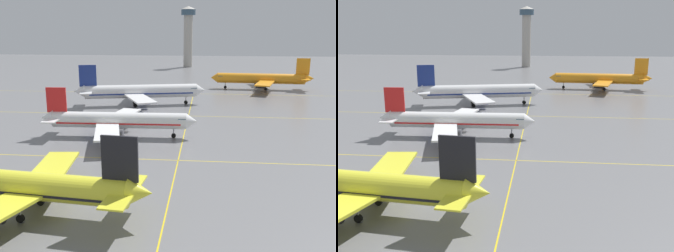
# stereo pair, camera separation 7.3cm
# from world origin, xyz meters

# --- Properties ---
(airliner_front_gate) EXTENTS (35.12, 30.14, 10.91)m
(airliner_front_gate) POSITION_xyz_m (-18.38, 12.03, 3.73)
(airliner_front_gate) COLOR yellow
(airliner_front_gate) RESTS_ON ground
(airliner_second_row) EXTENTS (34.06, 29.43, 10.61)m
(airliner_second_row) POSITION_xyz_m (-14.25, 48.31, 3.62)
(airliner_second_row) COLOR white
(airliner_second_row) RESTS_ON ground
(airliner_third_row) EXTENTS (39.40, 33.50, 12.35)m
(airliner_third_row) POSITION_xyz_m (-15.41, 83.47, 4.22)
(airliner_third_row) COLOR white
(airliner_third_row) RESTS_ON ground
(airliner_far_left_stand) EXTENTS (38.39, 33.07, 11.94)m
(airliner_far_left_stand) POSITION_xyz_m (25.38, 119.21, 4.08)
(airliner_far_left_stand) COLOR orange
(airliner_far_left_stand) RESTS_ON ground
(taxiway_markings) EXTENTS (155.02, 159.11, 0.01)m
(taxiway_markings) POSITION_xyz_m (0.00, 52.24, 0.00)
(taxiway_markings) COLOR yellow
(taxiway_markings) RESTS_ON ground
(control_tower) EXTENTS (8.82, 8.82, 34.93)m
(control_tower) POSITION_xyz_m (-7.19, 204.05, 20.42)
(control_tower) COLOR #ADA89E
(control_tower) RESTS_ON ground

